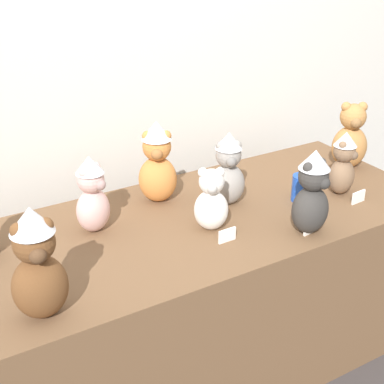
{
  "coord_description": "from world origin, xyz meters",
  "views": [
    {
      "loc": [
        -0.95,
        -1.36,
        1.75
      ],
      "look_at": [
        0.0,
        0.25,
        0.83
      ],
      "focal_mm": 52.7,
      "sensor_mm": 36.0,
      "label": 1
    }
  ],
  "objects": [
    {
      "name": "party_cup_blue",
      "position": [
        0.47,
        0.17,
        0.76
      ],
      "size": [
        0.08,
        0.08,
        0.11
      ],
      "primitive_type": "cylinder",
      "color": "blue",
      "rests_on": "display_table"
    },
    {
      "name": "teddy_bear_chestnut",
      "position": [
        -0.66,
        -0.02,
        0.88
      ],
      "size": [
        0.18,
        0.15,
        0.35
      ],
      "rotation": [
        0.0,
        0.0,
        -0.12
      ],
      "color": "brown",
      "rests_on": "display_table"
    },
    {
      "name": "display_table",
      "position": [
        0.0,
        0.25,
        0.35
      ],
      "size": [
        1.97,
        0.79,
        0.71
      ],
      "primitive_type": "cube",
      "color": "brown",
      "rests_on": "ground_plane"
    },
    {
      "name": "teddy_bear_caramel",
      "position": [
        0.88,
        0.32,
        0.85
      ],
      "size": [
        0.2,
        0.2,
        0.31
      ],
      "rotation": [
        0.0,
        0.0,
        -0.53
      ],
      "color": "#B27A42",
      "rests_on": "display_table"
    },
    {
      "name": "teddy_bear_mocha",
      "position": [
        0.65,
        0.14,
        0.84
      ],
      "size": [
        0.15,
        0.15,
        0.27
      ],
      "rotation": [
        0.0,
        0.0,
        0.44
      ],
      "color": "#7F6047",
      "rests_on": "display_table"
    },
    {
      "name": "wall_back",
      "position": [
        0.0,
        0.89,
        1.3
      ],
      "size": [
        7.0,
        0.08,
        2.6
      ],
      "primitive_type": "cube",
      "color": "silver",
      "rests_on": "ground_plane"
    },
    {
      "name": "name_card_front_middle",
      "position": [
        0.03,
        0.05,
        0.73
      ],
      "size": [
        0.07,
        0.01,
        0.05
      ],
      "primitive_type": "cube",
      "rotation": [
        0.0,
        0.0,
        0.02
      ],
      "color": "white",
      "rests_on": "display_table"
    },
    {
      "name": "name_card_front_right",
      "position": [
        0.65,
        0.04,
        0.73
      ],
      "size": [
        0.07,
        0.01,
        0.05
      ],
      "primitive_type": "cube",
      "rotation": [
        0.0,
        0.0,
        0.08
      ],
      "color": "white",
      "rests_on": "display_table"
    },
    {
      "name": "teddy_bear_ash",
      "position": [
        0.19,
        0.3,
        0.86
      ],
      "size": [
        0.17,
        0.16,
        0.3
      ],
      "rotation": [
        0.0,
        0.0,
        -0.35
      ],
      "color": "gray",
      "rests_on": "display_table"
    },
    {
      "name": "teddy_bear_ginger",
      "position": [
        -0.03,
        0.46,
        0.87
      ],
      "size": [
        0.2,
        0.19,
        0.34
      ],
      "rotation": [
        0.0,
        0.0,
        -0.48
      ],
      "color": "#D17F3D",
      "rests_on": "display_table"
    },
    {
      "name": "teddy_bear_blush",
      "position": [
        -0.35,
        0.37,
        0.85
      ],
      "size": [
        0.17,
        0.16,
        0.29
      ],
      "rotation": [
        0.0,
        0.0,
        0.5
      ],
      "color": "beige",
      "rests_on": "display_table"
    },
    {
      "name": "name_card_front_left",
      "position": [
        0.32,
        -0.05,
        0.73
      ],
      "size": [
        0.07,
        0.02,
        0.05
      ],
      "primitive_type": "cube",
      "rotation": [
        0.0,
        0.0,
        0.16
      ],
      "color": "white",
      "rests_on": "display_table"
    },
    {
      "name": "teddy_bear_snow",
      "position": [
        0.03,
        0.16,
        0.82
      ],
      "size": [
        0.16,
        0.15,
        0.25
      ],
      "rotation": [
        0.0,
        0.0,
        -0.52
      ],
      "color": "white",
      "rests_on": "display_table"
    },
    {
      "name": "teddy_bear_charcoal",
      "position": [
        0.32,
        -0.04,
        0.87
      ],
      "size": [
        0.17,
        0.15,
        0.32
      ],
      "rotation": [
        0.0,
        0.0,
        0.19
      ],
      "color": "#383533",
      "rests_on": "display_table"
    }
  ]
}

